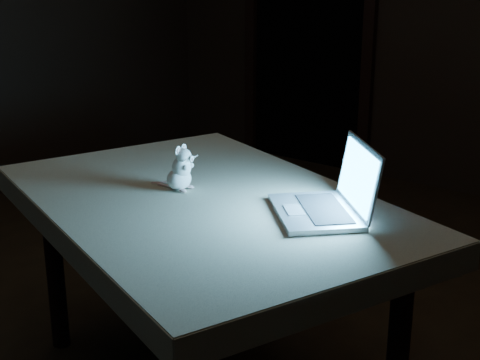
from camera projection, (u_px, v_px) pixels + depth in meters
The scene contains 6 objects.
floor at pixel (199, 355), 2.69m from camera, with size 5.00×5.00×0.00m, color black.
doorway at pixel (309, 15), 4.88m from camera, with size 1.06×0.36×2.13m, color black, non-canonical shape.
table at pixel (205, 299), 2.37m from camera, with size 1.34×0.86×0.72m, color black, non-canonical shape.
tablecloth at pixel (221, 213), 2.24m from camera, with size 1.43×0.95×0.08m, color beige, non-canonical shape.
laptop at pixel (316, 180), 2.08m from camera, with size 0.32×0.28×0.22m, color #BBBCC1, non-canonical shape.
plush_mouse at pixel (179, 168), 2.31m from camera, with size 0.11×0.11×0.15m, color white, non-canonical shape.
Camera 1 is at (1.55, -1.77, 1.48)m, focal length 52.00 mm.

